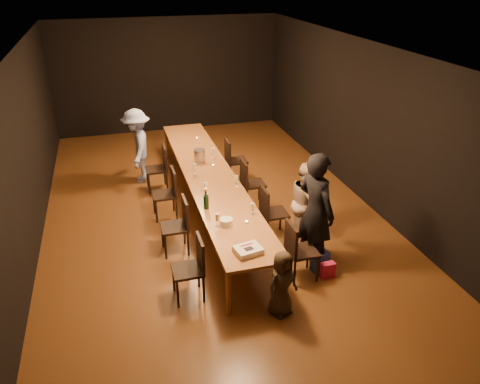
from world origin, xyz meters
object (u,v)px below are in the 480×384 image
object	(u,v)px
chair_left_3	(156,169)
chair_right_3	(236,160)
chair_right_0	(302,250)
birthday_cake	(248,250)
chair_left_0	(188,269)
plate_stack	(226,222)
chair_right_2	(253,183)
man_blue	(138,146)
woman_tan	(307,202)
woman_birthday	(316,211)
chair_left_1	(174,226)
champagne_bottle	(206,198)
chair_left_2	(164,194)
ice_bucket	(200,155)
chair_right_1	(275,212)
child	(282,283)
table	(209,177)

from	to	relation	value
chair_left_3	chair_right_3	bearing A→B (deg)	-90.00
chair_right_0	birthday_cake	world-z (taller)	chair_right_0
chair_left_0	plate_stack	bearing A→B (deg)	-52.34
chair_right_2	man_blue	world-z (taller)	man_blue
chair_left_3	woman_tan	distance (m)	3.42
chair_right_3	woman_birthday	xyz separation A→B (m)	(0.30, -3.33, 0.47)
chair_left_1	birthday_cake	world-z (taller)	chair_left_1
chair_left_0	woman_birthday	world-z (taller)	woman_birthday
plate_stack	champagne_bottle	size ratio (longest dim) A/B	0.56
man_blue	birthday_cake	world-z (taller)	man_blue
chair_left_2	chair_left_3	xyz separation A→B (m)	(0.00, 1.20, 0.00)
woman_birthday	champagne_bottle	bearing A→B (deg)	40.15
chair_left_0	chair_left_2	distance (m)	2.40
plate_stack	ice_bucket	world-z (taller)	ice_bucket
chair_right_0	man_blue	distance (m)	4.60
chair_left_3	plate_stack	size ratio (longest dim) A/B	4.73
chair_right_1	champagne_bottle	world-z (taller)	champagne_bottle
man_blue	child	size ratio (longest dim) A/B	1.66
chair_right_2	plate_stack	xyz separation A→B (m)	(-1.01, -1.87, 0.34)
table	chair_left_1	size ratio (longest dim) A/B	6.45
chair_left_3	ice_bucket	distance (m)	1.05
chair_left_1	champagne_bottle	bearing A→B (deg)	-96.84
chair_left_3	man_blue	bearing A→B (deg)	29.66
chair_right_3	chair_left_3	xyz separation A→B (m)	(-1.70, 0.00, 0.00)
chair_left_2	champagne_bottle	xyz separation A→B (m)	(0.52, -1.26, 0.46)
chair_left_0	chair_right_2	bearing A→B (deg)	-35.31
champagne_bottle	chair_right_2	bearing A→B (deg)	46.94
chair_right_0	chair_left_1	size ratio (longest dim) A/B	1.00
woman_birthday	chair_left_0	bearing A→B (deg)	78.22
chair_right_2	ice_bucket	xyz separation A→B (m)	(-0.89, 0.67, 0.41)
chair_left_0	man_blue	distance (m)	4.15
chair_right_0	chair_right_3	size ratio (longest dim) A/B	1.00
chair_right_1	man_blue	world-z (taller)	man_blue
chair_right_0	man_blue	size ratio (longest dim) A/B	0.59
child	birthday_cake	size ratio (longest dim) A/B	2.40
chair_left_3	ice_bucket	bearing A→B (deg)	-123.06
chair_right_3	chair_left_2	size ratio (longest dim) A/B	1.00
chair_left_3	chair_right_1	bearing A→B (deg)	-144.69
chair_right_2	champagne_bottle	xyz separation A→B (m)	(-1.18, -1.26, 0.46)
ice_bucket	chair_right_1	bearing A→B (deg)	-64.55
chair_left_3	champagne_bottle	bearing A→B (deg)	-168.07
plate_stack	woman_birthday	bearing A→B (deg)	-11.36
table	champagne_bottle	bearing A→B (deg)	-104.64
chair_right_3	woman_tan	xyz separation A→B (m)	(0.47, -2.64, 0.24)
chair_left_2	ice_bucket	world-z (taller)	ice_bucket
chair_left_2	chair_left_0	bearing A→B (deg)	-180.00
chair_left_3	ice_bucket	world-z (taller)	ice_bucket
chair_right_1	child	world-z (taller)	child
chair_right_3	man_blue	distance (m)	2.09
chair_left_3	chair_right_2	bearing A→B (deg)	-125.22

